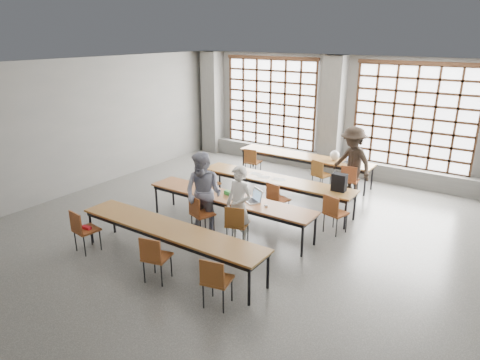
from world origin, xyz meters
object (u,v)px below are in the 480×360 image
object	(u,v)px
chair_near_mid	(154,254)
mouse	(266,206)
chair_mid_left	(208,181)
chair_mid_centre	(276,197)
chair_near_right	(215,278)
laptop_front	(254,198)
laptop_back	(351,160)
phone	(233,200)
chair_back_mid	(320,172)
chair_back_right	(350,178)
student_male	(239,206)
backpack	(339,182)
red_pouch	(86,228)
chair_mid_right	(334,210)
chair_front_left	(199,211)
desk_row_c	(229,200)
chair_front_right	(236,222)
chair_back_left	(252,160)
desk_row_d	(170,231)
student_back	(352,162)
desk_row_b	(275,181)
student_female	(204,194)
green_box	(229,193)
plastic_bag	(335,155)
chair_near_left	(82,227)
desk_row_a	(304,158)

from	to	relation	value
chair_near_mid	mouse	size ratio (longest dim) A/B	8.98
chair_mid_left	chair_mid_centre	world-z (taller)	same
chair_near_right	laptop_front	world-z (taller)	laptop_front
laptop_back	phone	world-z (taller)	laptop_back
chair_back_mid	chair_back_right	world-z (taller)	same
chair_near_mid	student_male	world-z (taller)	student_male
backpack	red_pouch	distance (m)	5.44
chair_near_mid	red_pouch	xyz separation A→B (m)	(-1.92, 0.08, -0.04)
chair_mid_right	red_pouch	distance (m)	5.06
chair_front_left	mouse	world-z (taller)	chair_front_left
desk_row_c	chair_front_right	size ratio (longest dim) A/B	4.55
chair_back_left	chair_back_mid	xyz separation A→B (m)	(2.17, 0.00, 0.00)
chair_mid_centre	red_pouch	xyz separation A→B (m)	(-2.31, -3.44, -0.04)
chair_front_left	laptop_front	xyz separation A→B (m)	(0.90, 0.73, 0.25)
desk_row_d	chair_back_right	size ratio (longest dim) A/B	4.55
chair_front_right	chair_near_mid	xyz separation A→B (m)	(-0.40, -1.88, 0.00)
desk_row_c	student_back	size ratio (longest dim) A/B	2.15
desk_row_b	chair_mid_left	world-z (taller)	chair_mid_left
desk_row_d	mouse	world-z (taller)	mouse
chair_back_left	laptop_back	xyz separation A→B (m)	(2.75, 0.74, 0.25)
chair_back_left	chair_mid_centre	world-z (taller)	same
chair_mid_right	mouse	xyz separation A→B (m)	(-1.06, -1.03, 0.21)
desk_row_b	mouse	size ratio (longest dim) A/B	40.82
chair_front_left	chair_mid_left	bearing A→B (deg)	122.98
chair_mid_centre	student_female	bearing A→B (deg)	-121.25
green_box	plastic_bag	world-z (taller)	plastic_bag
chair_front_right	chair_near_right	bearing A→B (deg)	-64.49
desk_row_c	mouse	bearing A→B (deg)	-1.21
laptop_back	red_pouch	world-z (taller)	laptop_back
laptop_front	red_pouch	distance (m)	3.42
chair_back_left	green_box	distance (m)	3.48
student_male	laptop_back	distance (m)	4.54
chair_near_right	phone	bearing A→B (deg)	119.11
student_female	laptop_front	world-z (taller)	student_female
chair_near_left	phone	world-z (taller)	chair_near_left
desk_row_d	laptop_back	xyz separation A→B (m)	(1.28, 5.86, 0.13)
chair_back_left	student_back	size ratio (longest dim) A/B	0.47
desk_row_b	desk_row_d	size ratio (longest dim) A/B	1.00
desk_row_a	chair_near_left	xyz separation A→B (m)	(-1.63, -6.38, -0.13)
chair_front_right	chair_near_left	bearing A→B (deg)	-141.11
desk_row_a	green_box	distance (m)	3.80
chair_back_mid	green_box	size ratio (longest dim) A/B	3.52
chair_mid_centre	plastic_bag	size ratio (longest dim) A/B	3.08
chair_back_left	laptop_back	distance (m)	2.86
student_female	phone	bearing A→B (deg)	33.03
desk_row_c	chair_near_mid	bearing A→B (deg)	-84.96
desk_row_a	plastic_bag	bearing A→B (deg)	3.18
chair_back_right	chair_mid_centre	world-z (taller)	same
chair_back_left	mouse	distance (m)	4.07
laptop_front	red_pouch	xyz separation A→B (m)	(-2.28, -2.53, -0.29)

